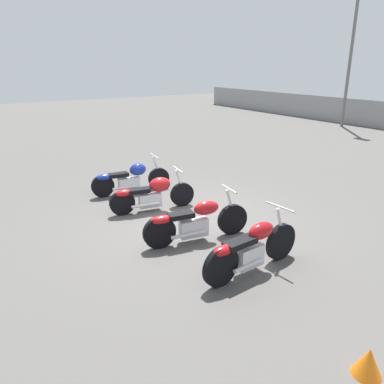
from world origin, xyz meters
name	(u,v)px	position (x,y,z in m)	size (l,w,h in m)	color
ground_plane	(190,220)	(0.00, 0.00, 0.00)	(60.00, 60.00, 0.00)	#514F4C
light_pole_left	(353,36)	(-6.51, 14.19, 4.65)	(0.70, 0.35, 7.92)	slate
motorcycle_slot_0	(130,178)	(-2.43, -0.37, 0.41)	(0.67, 2.16, 0.96)	black
motorcycle_slot_1	(152,194)	(-0.97, -0.46, 0.42)	(0.66, 2.06, 0.96)	black
motorcycle_slot_2	(195,222)	(0.95, -0.50, 0.42)	(0.65, 2.19, 1.01)	black
motorcycle_slot_3	(251,248)	(2.43, -0.36, 0.44)	(0.62, 2.09, 1.04)	black
traffic_cone_near	(368,362)	(4.81, -0.71, 0.18)	(0.34, 0.34, 0.36)	orange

